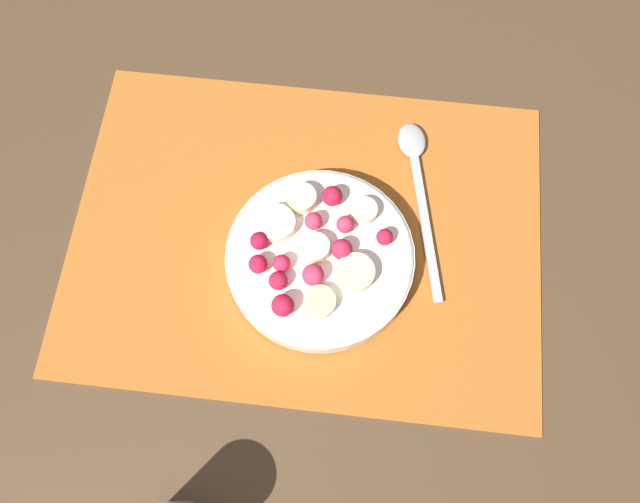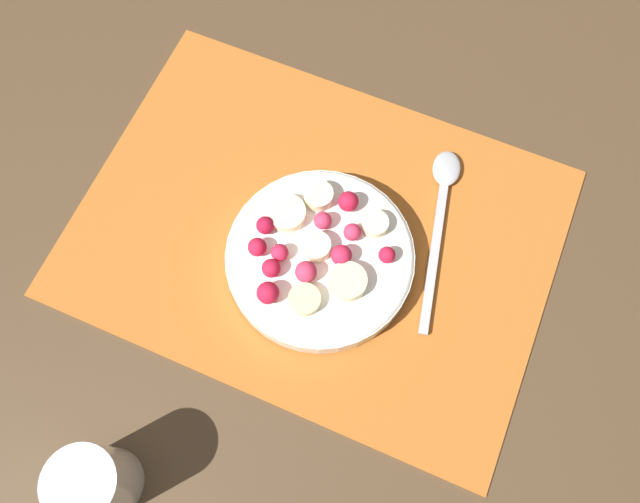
% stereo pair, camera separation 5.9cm
% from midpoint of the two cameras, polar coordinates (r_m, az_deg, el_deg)
% --- Properties ---
extents(ground_plane, '(3.00, 3.00, 0.00)m').
position_cam_midpoint_polar(ground_plane, '(0.64, 2.21, 1.40)').
color(ground_plane, '#4C3823').
extents(placemat, '(0.48, 0.35, 0.01)m').
position_cam_midpoint_polar(placemat, '(0.64, 2.22, 1.50)').
color(placemat, '#B26023').
rests_on(placemat, ground_plane).
extents(fruit_bowl, '(0.18, 0.18, 0.05)m').
position_cam_midpoint_polar(fruit_bowl, '(0.61, 2.72, -0.82)').
color(fruit_bowl, silver).
rests_on(fruit_bowl, placemat).
extents(spoon, '(0.06, 0.20, 0.01)m').
position_cam_midpoint_polar(spoon, '(0.66, 13.61, 4.23)').
color(spoon, '#B2B2B7').
rests_on(spoon, placemat).
extents(drinking_glass, '(0.06, 0.06, 0.08)m').
position_cam_midpoint_polar(drinking_glass, '(0.58, -17.01, -20.00)').
color(drinking_glass, white).
rests_on(drinking_glass, ground_plane).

